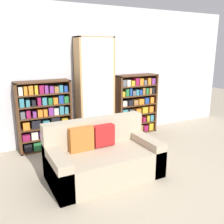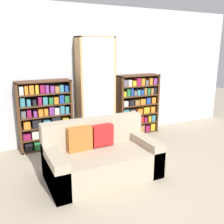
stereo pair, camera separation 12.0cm
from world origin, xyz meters
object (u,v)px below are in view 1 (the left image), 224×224
at_px(display_cabinet, 95,91).
at_px(couch, 102,158).
at_px(bookshelf_right, 136,105).
at_px(wine_bottle, 131,138).
at_px(bookshelf_left, 44,116).

bearing_deg(display_cabinet, couch, -109.91).
height_order(display_cabinet, bookshelf_right, display_cabinet).
bearing_deg(wine_bottle, display_cabinet, 129.19).
relative_size(bookshelf_left, wine_bottle, 3.42).
bearing_deg(bookshelf_right, display_cabinet, -179.06).
distance_m(couch, wine_bottle, 1.32).
height_order(bookshelf_left, wine_bottle, bookshelf_left).
relative_size(display_cabinet, wine_bottle, 5.48).
height_order(couch, display_cabinet, display_cabinet).
bearing_deg(display_cabinet, wine_bottle, -50.81).
bearing_deg(bookshelf_left, couch, -70.82).
height_order(couch, bookshelf_left, bookshelf_left).
relative_size(couch, wine_bottle, 4.25).
xyz_separation_m(bookshelf_left, display_cabinet, (1.03, -0.02, 0.40)).
relative_size(couch, bookshelf_right, 1.23).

